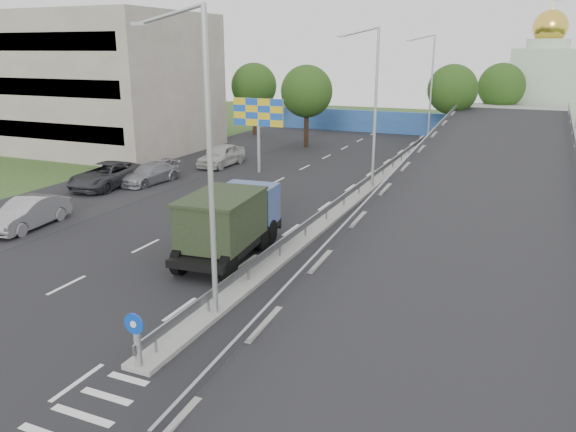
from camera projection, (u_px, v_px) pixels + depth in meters
The scene contains 23 objects.
ground at pixel (85, 415), 14.29m from camera, with size 160.00×160.00×0.00m, color #2D4C1E.
road_surface at pixel (290, 207), 33.00m from camera, with size 26.00×90.00×0.04m, color black.
parking_strip at pixel (114, 187), 38.00m from camera, with size 8.00×90.00×0.05m, color black.
median at pixel (359, 195), 35.33m from camera, with size 1.00×44.00×0.20m, color gray.
overpass_ramp at pixel (486, 180), 31.97m from camera, with size 10.00×50.00×3.50m.
median_guardrail at pixel (359, 185), 35.14m from camera, with size 0.09×44.00×0.71m.
sign_bollard at pixel (137, 339), 15.90m from camera, with size 0.64×0.23×1.67m.
lamp_post_near at pixel (204, 151), 17.85m from camera, with size 2.74×0.18×10.08m.
lamp_post_mid at pixel (373, 101), 35.41m from camera, with size 2.74×0.18×10.08m.
lamp_post_far at pixel (430, 84), 52.97m from camera, with size 2.74×0.18×10.08m.
beige_building at pixel (76, 82), 52.20m from camera, with size 24.00×14.00×12.00m, color gray.
blue_wall at pixel (398, 123), 61.13m from camera, with size 30.00×0.50×2.40m, color #2A4C9D.
church at pixel (543, 84), 61.59m from camera, with size 7.00×7.00×13.80m.
billboard at pixel (258, 117), 41.13m from camera, with size 4.00×0.24×5.50m.
tree_left_mid at pixel (307, 92), 51.77m from camera, with size 4.80×4.80×7.60m.
tree_median_far at pixel (453, 90), 54.17m from camera, with size 4.80×4.80×7.60m.
tree_left_far at pixel (254, 86), 59.23m from camera, with size 4.80×4.80×7.60m.
tree_ramp_far at pixel (501, 86), 58.78m from camera, with size 4.80×4.80×7.60m.
dump_truck at pixel (230, 220), 24.82m from camera, with size 3.14×7.08×3.03m.
parked_car_b at pixel (28, 213), 29.00m from camera, with size 1.69×4.84×1.60m, color gray.
parked_car_c at pixel (106, 175), 37.61m from camera, with size 2.73×5.92×1.65m, color #2D2D31.
parked_car_d at pixel (150, 174), 38.68m from camera, with size 1.95×4.79×1.39m, color gray.
parked_car_e at pixel (221, 155), 44.43m from camera, with size 2.03×5.05×1.72m, color #B0B0AC.
Camera 1 is at (9.65, -9.14, 8.93)m, focal length 35.00 mm.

